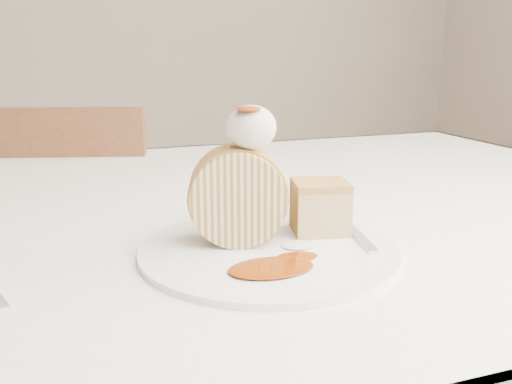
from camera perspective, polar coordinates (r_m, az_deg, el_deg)
name	(u,v)px	position (r m, az deg, el deg)	size (l,w,h in m)	color
table	(204,270)	(0.77, -5.26, -7.82)	(1.40, 0.90, 0.75)	beige
chair_far	(66,270)	(1.31, -18.51, -7.45)	(0.49, 0.49, 0.84)	brown
plate	(269,251)	(0.57, 1.30, -5.87)	(0.26, 0.26, 0.01)	white
roulade_slice	(238,196)	(0.57, -1.83, -0.41)	(0.10, 0.10, 0.05)	beige
cake_chunk	(320,210)	(0.61, 6.41, -1.82)	(0.06, 0.05, 0.05)	#AA7440
whipped_cream	(251,127)	(0.56, -0.48, 6.49)	(0.05, 0.05, 0.04)	silver
caramel_drizzle	(249,103)	(0.54, -0.75, 8.86)	(0.02, 0.02, 0.01)	#742904
caramel_pool	(271,267)	(0.51, 1.52, -7.56)	(0.08, 0.05, 0.00)	#742904
fork	(357,234)	(0.61, 10.03, -4.20)	(0.02, 0.15, 0.00)	silver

